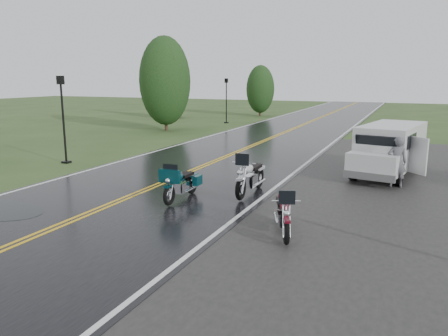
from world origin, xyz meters
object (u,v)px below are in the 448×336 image
Objects in this scene: motorcycle_red at (287,221)px; person_at_van at (397,163)px; van_white at (355,154)px; lamp_post_far_left at (226,101)px; lamp_post_near_left at (63,120)px; motorcycle_silver at (241,180)px; motorcycle_teal at (169,187)px.

person_at_van is (1.96, 6.55, 0.27)m from motorcycle_red.
motorcycle_red is 7.11m from van_white.
lamp_post_near_left is at bearing -89.05° from lamp_post_far_left.
motorcycle_silver is 5.54m from person_at_van.
lamp_post_far_left is (-13.59, 17.44, 0.96)m from person_at_van.
motorcycle_teal is 0.87× the size of motorcycle_silver.
lamp_post_near_left is 18.44m from lamp_post_far_left.
motorcycle_teal is 2.12m from motorcycle_silver.
lamp_post_far_left reaches higher than person_at_van.
motorcycle_silver is 5.02m from van_white.
motorcycle_teal is at bearing -142.98° from motorcycle_silver.
van_white is at bearing 56.61° from motorcycle_silver.
lamp_post_far_left reaches higher than motorcycle_silver.
motorcycle_teal is 23.76m from lamp_post_far_left.
van_white is at bearing 64.74° from motorcycle_red.
person_at_van reaches higher than motorcycle_teal.
lamp_post_far_left reaches higher than motorcycle_teal.
person_at_van is 22.13m from lamp_post_far_left.
motorcycle_red is at bearing -26.12° from lamp_post_near_left.
lamp_post_far_left is (-9.46, 21.13, 1.13)m from motorcycle_silver.
lamp_post_near_left is 1.04× the size of lamp_post_far_left.
person_at_van is (1.42, -0.53, -0.12)m from van_white.
person_at_van is (4.13, 3.68, 0.17)m from motorcycle_silver.
motorcycle_silver is 0.64× the size of lamp_post_far_left.
person_at_van is 13.36m from lamp_post_near_left.
motorcycle_teal is at bearing -28.03° from lamp_post_near_left.
van_white reaches higher than motorcycle_silver.
lamp_post_near_left reaches higher than lamp_post_far_left.
person_at_van is at bearing 52.48° from motorcycle_red.
lamp_post_far_left is at bearing 107.68° from motorcycle_teal.
motorcycle_red is 0.98× the size of motorcycle_teal.
lamp_post_near_left is (-9.15, 2.69, 1.19)m from motorcycle_silver.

